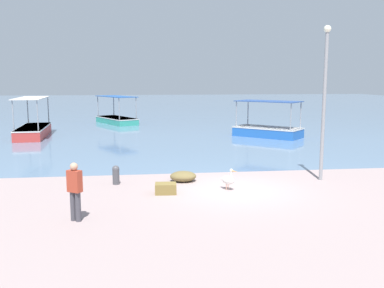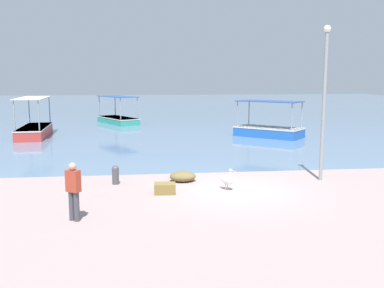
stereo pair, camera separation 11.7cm
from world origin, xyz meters
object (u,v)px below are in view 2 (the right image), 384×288
(cargo_crate, at_px, (165,188))
(fisherman_standing, at_px, (73,190))
(fishing_boat_outer, at_px, (269,130))
(lamp_post, at_px, (324,95))
(fishing_boat_near_left, at_px, (118,118))
(net_pile, at_px, (183,176))
(mooring_bollard, at_px, (115,174))
(fishing_boat_far_right, at_px, (34,129))
(pelican, at_px, (227,180))

(cargo_crate, bearing_deg, fisherman_standing, -136.15)
(fishing_boat_outer, height_order, lamp_post, lamp_post)
(fishing_boat_near_left, relative_size, net_pile, 5.24)
(fishing_boat_near_left, relative_size, mooring_bollard, 7.38)
(lamp_post, height_order, cargo_crate, lamp_post)
(net_pile, bearing_deg, fishing_boat_near_left, 99.28)
(fishing_boat_outer, height_order, mooring_bollard, fishing_boat_outer)
(fisherman_standing, relative_size, net_pile, 1.64)
(fishing_boat_far_right, height_order, fisherman_standing, fishing_boat_far_right)
(net_pile, bearing_deg, fishing_boat_far_right, 122.19)
(fishing_boat_outer, relative_size, lamp_post, 0.79)
(pelican, xyz_separation_m, cargo_crate, (-2.28, -0.24, -0.19))
(fishing_boat_far_right, bearing_deg, net_pile, -57.81)
(fisherman_standing, xyz_separation_m, net_pile, (3.52, 4.34, -0.71))
(mooring_bollard, bearing_deg, fisherman_standing, -102.32)
(mooring_bollard, bearing_deg, fishing_boat_far_right, 113.90)
(fisherman_standing, bearing_deg, pelican, 29.72)
(fisherman_standing, bearing_deg, fishing_boat_near_left, 90.39)
(lamp_post, bearing_deg, fishing_boat_near_left, 111.72)
(mooring_bollard, distance_m, cargo_crate, 2.40)
(fishing_boat_far_right, relative_size, lamp_post, 0.97)
(net_pile, bearing_deg, fishing_boat_outer, 59.68)
(fishing_boat_far_right, relative_size, net_pile, 5.66)
(fishing_boat_outer, xyz_separation_m, fisherman_standing, (-10.71, -16.64, 0.40))
(lamp_post, bearing_deg, cargo_crate, -168.39)
(cargo_crate, bearing_deg, net_pile, 65.28)
(net_pile, bearing_deg, mooring_bollard, -176.55)
(fishing_boat_near_left, distance_m, fisherman_standing, 26.96)
(lamp_post, xyz_separation_m, net_pile, (-5.49, 0.44, -3.17))
(pelican, distance_m, cargo_crate, 2.30)
(fishing_boat_outer, distance_m, net_pile, 14.25)
(mooring_bollard, bearing_deg, pelican, -18.00)
(lamp_post, height_order, fisherman_standing, lamp_post)
(mooring_bollard, bearing_deg, cargo_crate, -41.05)
(fishing_boat_outer, xyz_separation_m, net_pile, (-7.19, -12.30, -0.31))
(fishing_boat_near_left, relative_size, fisherman_standing, 3.20)
(fishing_boat_outer, distance_m, pelican, 14.92)
(fishing_boat_near_left, distance_m, mooring_bollard, 22.79)
(lamp_post, height_order, mooring_bollard, lamp_post)
(pelican, height_order, net_pile, pelican)
(fishing_boat_near_left, xyz_separation_m, pelican, (5.18, -24.10, -0.10))
(pelican, relative_size, lamp_post, 0.13)
(net_pile, bearing_deg, lamp_post, -4.57)
(pelican, relative_size, cargo_crate, 1.07)
(fishing_boat_outer, distance_m, cargo_crate, 16.14)
(lamp_post, distance_m, net_pile, 6.35)
(lamp_post, distance_m, cargo_crate, 7.16)
(fishing_boat_far_right, height_order, net_pile, fishing_boat_far_right)
(fishing_boat_far_right, xyz_separation_m, fisherman_standing, (5.50, -18.67, 0.37))
(fishing_boat_far_right, distance_m, net_pile, 16.94)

